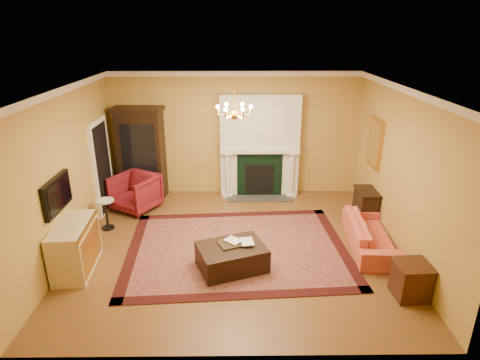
{
  "coord_description": "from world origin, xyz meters",
  "views": [
    {
      "loc": [
        0.03,
        -6.74,
        3.96
      ],
      "look_at": [
        0.1,
        0.3,
        1.25
      ],
      "focal_mm": 30.0,
      "sensor_mm": 36.0,
      "label": 1
    }
  ],
  "objects_px": {
    "commode": "(75,247)",
    "console_table": "(365,207)",
    "coral_sofa": "(371,230)",
    "china_cabinet": "(142,155)",
    "wingback_armchair": "(135,191)",
    "leather_ottoman": "(232,257)",
    "pedestal_table": "(106,212)",
    "end_table": "(411,281)"
  },
  "relations": [
    {
      "from": "commode",
      "to": "console_table",
      "type": "distance_m",
      "value": 5.78
    },
    {
      "from": "coral_sofa",
      "to": "china_cabinet",
      "type": "bearing_deg",
      "value": 66.69
    },
    {
      "from": "wingback_armchair",
      "to": "leather_ottoman",
      "type": "bearing_deg",
      "value": -17.92
    },
    {
      "from": "china_cabinet",
      "to": "leather_ottoman",
      "type": "height_order",
      "value": "china_cabinet"
    },
    {
      "from": "pedestal_table",
      "to": "leather_ottoman",
      "type": "xyz_separation_m",
      "value": [
        2.6,
        -1.5,
        -0.15
      ]
    },
    {
      "from": "wingback_armchair",
      "to": "console_table",
      "type": "relative_size",
      "value": 1.29
    },
    {
      "from": "pedestal_table",
      "to": "console_table",
      "type": "distance_m",
      "value": 5.44
    },
    {
      "from": "pedestal_table",
      "to": "coral_sofa",
      "type": "bearing_deg",
      "value": -8.69
    },
    {
      "from": "wingback_armchair",
      "to": "console_table",
      "type": "xyz_separation_m",
      "value": [
        5.05,
        -0.69,
        -0.1
      ]
    },
    {
      "from": "commode",
      "to": "pedestal_table",
      "type": "bearing_deg",
      "value": 82.92
    },
    {
      "from": "wingback_armchair",
      "to": "pedestal_table",
      "type": "height_order",
      "value": "wingback_armchair"
    },
    {
      "from": "china_cabinet",
      "to": "commode",
      "type": "xyz_separation_m",
      "value": [
        -0.48,
        -3.24,
        -0.63
      ]
    },
    {
      "from": "wingback_armchair",
      "to": "leather_ottoman",
      "type": "relative_size",
      "value": 0.83
    },
    {
      "from": "end_table",
      "to": "console_table",
      "type": "xyz_separation_m",
      "value": [
        0.06,
        2.56,
        0.08
      ]
    },
    {
      "from": "pedestal_table",
      "to": "commode",
      "type": "height_order",
      "value": "commode"
    },
    {
      "from": "pedestal_table",
      "to": "leather_ottoman",
      "type": "bearing_deg",
      "value": -29.92
    },
    {
      "from": "end_table",
      "to": "console_table",
      "type": "bearing_deg",
      "value": 88.66
    },
    {
      "from": "console_table",
      "to": "leather_ottoman",
      "type": "relative_size",
      "value": 0.64
    },
    {
      "from": "coral_sofa",
      "to": "console_table",
      "type": "relative_size",
      "value": 2.65
    },
    {
      "from": "china_cabinet",
      "to": "leather_ottoman",
      "type": "bearing_deg",
      "value": -49.6
    },
    {
      "from": "wingback_armchair",
      "to": "end_table",
      "type": "bearing_deg",
      "value": -3.26
    },
    {
      "from": "commode",
      "to": "coral_sofa",
      "type": "height_order",
      "value": "commode"
    },
    {
      "from": "pedestal_table",
      "to": "commode",
      "type": "relative_size",
      "value": 0.56
    },
    {
      "from": "china_cabinet",
      "to": "console_table",
      "type": "bearing_deg",
      "value": -10.2
    },
    {
      "from": "china_cabinet",
      "to": "console_table",
      "type": "xyz_separation_m",
      "value": [
        5.03,
        -1.49,
        -0.71
      ]
    },
    {
      "from": "end_table",
      "to": "console_table",
      "type": "distance_m",
      "value": 2.56
    },
    {
      "from": "pedestal_table",
      "to": "commode",
      "type": "xyz_separation_m",
      "value": [
        -0.08,
        -1.5,
        0.06
      ]
    },
    {
      "from": "china_cabinet",
      "to": "end_table",
      "type": "relative_size",
      "value": 3.85
    },
    {
      "from": "wingback_armchair",
      "to": "console_table",
      "type": "distance_m",
      "value": 5.1
    },
    {
      "from": "wingback_armchair",
      "to": "end_table",
      "type": "distance_m",
      "value": 5.96
    },
    {
      "from": "wingback_armchair",
      "to": "pedestal_table",
      "type": "bearing_deg",
      "value": -82.22
    },
    {
      "from": "wingback_armchair",
      "to": "coral_sofa",
      "type": "height_order",
      "value": "wingback_armchair"
    },
    {
      "from": "coral_sofa",
      "to": "console_table",
      "type": "xyz_separation_m",
      "value": [
        0.21,
        1.05,
        -0.01
      ]
    },
    {
      "from": "china_cabinet",
      "to": "coral_sofa",
      "type": "height_order",
      "value": "china_cabinet"
    },
    {
      "from": "china_cabinet",
      "to": "end_table",
      "type": "xyz_separation_m",
      "value": [
        4.97,
        -4.05,
        -0.79
      ]
    },
    {
      "from": "commode",
      "to": "leather_ottoman",
      "type": "distance_m",
      "value": 2.68
    },
    {
      "from": "wingback_armchair",
      "to": "commode",
      "type": "relative_size",
      "value": 0.79
    },
    {
      "from": "coral_sofa",
      "to": "leather_ottoman",
      "type": "height_order",
      "value": "coral_sofa"
    },
    {
      "from": "china_cabinet",
      "to": "end_table",
      "type": "bearing_deg",
      "value": -32.87
    },
    {
      "from": "wingback_armchair",
      "to": "coral_sofa",
      "type": "relative_size",
      "value": 0.49
    },
    {
      "from": "coral_sofa",
      "to": "leather_ottoman",
      "type": "xyz_separation_m",
      "value": [
        -2.62,
        -0.7,
        -0.14
      ]
    },
    {
      "from": "commode",
      "to": "end_table",
      "type": "distance_m",
      "value": 5.51
    }
  ]
}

